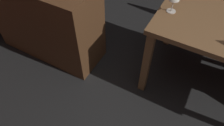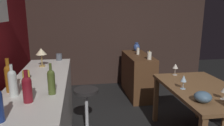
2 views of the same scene
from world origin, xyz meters
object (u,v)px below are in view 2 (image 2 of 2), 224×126
(wine_glass_center, at_px, (175,67))
(wine_bottle_ruby, at_px, (27,88))
(sideboard_cabinet, at_px, (138,75))
(cup_mustard, at_px, (26,75))
(bar_stool, at_px, (87,111))
(wine_glass_left, at_px, (184,79))
(fruit_bowl, at_px, (203,97))
(wine_bottle_amber, at_px, (9,77))
(pillar_candle_short, at_px, (149,56))
(dining_table, at_px, (203,95))
(counter_lamp, at_px, (41,53))
(pillar_candle_tall, at_px, (138,51))
(vase_ceramic_blue, at_px, (137,47))
(cup_slate, at_px, (59,57))
(wine_bottle_clear, at_px, (13,82))
(wine_bottle_olive, at_px, (51,81))

(wine_glass_center, distance_m, wine_bottle_ruby, 2.10)
(sideboard_cabinet, relative_size, cup_mustard, 9.74)
(bar_stool, bearing_deg, wine_bottle_ruby, 149.65)
(wine_glass_left, bearing_deg, fruit_bowl, -177.54)
(wine_bottle_amber, relative_size, pillar_candle_short, 2.05)
(wine_glass_left, bearing_deg, dining_table, -90.95)
(counter_lamp, bearing_deg, wine_bottle_ruby, -176.48)
(wine_glass_left, bearing_deg, counter_lamp, 67.40)
(dining_table, relative_size, wine_glass_center, 7.86)
(pillar_candle_tall, xyz_separation_m, vase_ceramic_blue, (0.34, -0.06, 0.02))
(wine_bottle_ruby, bearing_deg, vase_ceramic_blue, -32.51)
(counter_lamp, bearing_deg, cup_mustard, 171.02)
(sideboard_cabinet, distance_m, pillar_candle_tall, 0.48)
(bar_stool, height_order, cup_slate, cup_slate)
(wine_bottle_clear, bearing_deg, cup_slate, -11.03)
(cup_mustard, bearing_deg, pillar_candle_tall, -47.81)
(sideboard_cabinet, relative_size, pillar_candle_short, 6.93)
(wine_glass_center, distance_m, pillar_candle_tall, 1.21)
(cup_slate, bearing_deg, bar_stool, -151.85)
(wine_glass_center, bearing_deg, pillar_candle_tall, 11.00)
(wine_bottle_ruby, bearing_deg, fruit_bowl, -86.40)
(fruit_bowl, distance_m, cup_mustard, 1.92)
(wine_bottle_amber, distance_m, cup_mustard, 0.40)
(wine_glass_center, bearing_deg, wine_bottle_ruby, 120.21)
(cup_mustard, height_order, vase_ceramic_blue, vase_ceramic_blue)
(pillar_candle_tall, bearing_deg, wine_glass_center, -169.00)
(bar_stool, distance_m, wine_glass_center, 1.41)
(wine_bottle_amber, bearing_deg, wine_bottle_olive, -106.89)
(bar_stool, height_order, pillar_candle_tall, pillar_candle_tall)
(wine_glass_center, xyz_separation_m, wine_bottle_clear, (-0.90, 1.97, 0.17))
(sideboard_cabinet, bearing_deg, wine_bottle_amber, 136.76)
(wine_bottle_clear, relative_size, wine_bottle_ruby, 1.05)
(cup_mustard, height_order, pillar_candle_short, cup_mustard)
(vase_ceramic_blue, bearing_deg, dining_table, -172.54)
(fruit_bowl, bearing_deg, dining_table, -32.67)
(bar_stool, relative_size, pillar_candle_tall, 4.38)
(fruit_bowl, distance_m, pillar_candle_tall, 2.14)
(counter_lamp, bearing_deg, pillar_candle_short, -71.94)
(dining_table, bearing_deg, wine_bottle_olive, 100.88)
(fruit_bowl, bearing_deg, pillar_candle_short, 0.40)
(cup_mustard, height_order, cup_slate, cup_slate)
(wine_glass_center, distance_m, wine_bottle_clear, 2.17)
(wine_bottle_olive, bearing_deg, fruit_bowl, -91.94)
(wine_bottle_clear, distance_m, pillar_candle_tall, 2.72)
(counter_lamp, bearing_deg, wine_bottle_clear, 175.57)
(wine_bottle_olive, relative_size, cup_mustard, 2.59)
(dining_table, relative_size, counter_lamp, 5.12)
(wine_glass_center, xyz_separation_m, pillar_candle_short, (0.73, 0.15, 0.02))
(wine_bottle_amber, bearing_deg, dining_table, -84.31)
(dining_table, xyz_separation_m, wine_bottle_olive, (-0.33, 1.74, 0.38))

